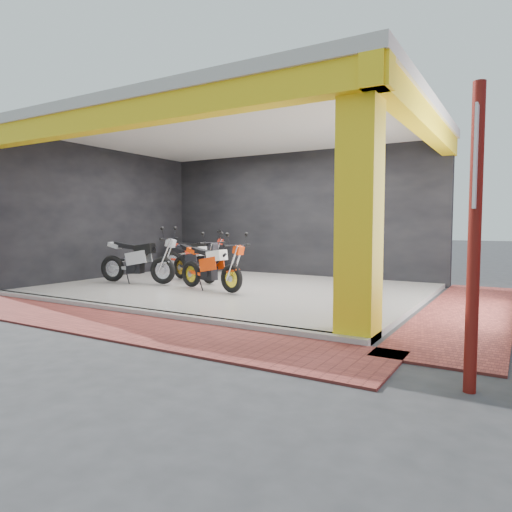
{
  "coord_description": "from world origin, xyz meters",
  "views": [
    {
      "loc": [
        5.61,
        -6.49,
        1.51
      ],
      "look_at": [
        1.17,
        0.99,
        0.9
      ],
      "focal_mm": 32.0,
      "sensor_mm": 36.0,
      "label": 1
    }
  ],
  "objects": [
    {
      "name": "ground",
      "position": [
        0.0,
        0.0,
        0.0
      ],
      "size": [
        80.0,
        80.0,
        0.0
      ],
      "primitive_type": "plane",
      "color": "#2D2D30",
      "rests_on": "ground"
    },
    {
      "name": "showroom_floor",
      "position": [
        0.0,
        2.0,
        0.05
      ],
      "size": [
        8.0,
        6.0,
        0.1
      ],
      "primitive_type": "cube",
      "color": "silver",
      "rests_on": "ground"
    },
    {
      "name": "showroom_ceiling",
      "position": [
        0.0,
        2.0,
        3.6
      ],
      "size": [
        8.4,
        6.4,
        0.2
      ],
      "primitive_type": "cube",
      "color": "beige",
      "rests_on": "corner_column"
    },
    {
      "name": "back_wall",
      "position": [
        0.0,
        5.1,
        1.75
      ],
      "size": [
        8.2,
        0.2,
        3.5
      ],
      "primitive_type": "cube",
      "color": "black",
      "rests_on": "ground"
    },
    {
      "name": "left_wall",
      "position": [
        -4.1,
        2.0,
        1.75
      ],
      "size": [
        0.2,
        6.2,
        3.5
      ],
      "primitive_type": "cube",
      "color": "black",
      "rests_on": "ground"
    },
    {
      "name": "corner_column",
      "position": [
        3.75,
        -0.75,
        1.75
      ],
      "size": [
        0.5,
        0.5,
        3.5
      ],
      "primitive_type": "cube",
      "color": "yellow",
      "rests_on": "ground"
    },
    {
      "name": "header_beam_front",
      "position": [
        0.0,
        -1.0,
        3.3
      ],
      "size": [
        8.4,
        0.3,
        0.4
      ],
      "primitive_type": "cube",
      "color": "yellow",
      "rests_on": "corner_column"
    },
    {
      "name": "header_beam_right",
      "position": [
        4.0,
        2.0,
        3.3
      ],
      "size": [
        0.3,
        6.4,
        0.4
      ],
      "primitive_type": "cube",
      "color": "yellow",
      "rests_on": "corner_column"
    },
    {
      "name": "floor_kerb",
      "position": [
        0.0,
        -1.02,
        0.05
      ],
      "size": [
        8.0,
        0.2,
        0.1
      ],
      "primitive_type": "cube",
      "color": "silver",
      "rests_on": "ground"
    },
    {
      "name": "paver_front",
      "position": [
        0.0,
        -1.8,
        0.01
      ],
      "size": [
        9.0,
        1.4,
        0.03
      ],
      "primitive_type": "cube",
      "color": "#953831",
      "rests_on": "ground"
    },
    {
      "name": "paver_right",
      "position": [
        4.8,
        2.0,
        0.01
      ],
      "size": [
        1.4,
        7.0,
        0.03
      ],
      "primitive_type": "cube",
      "color": "#953831",
      "rests_on": "ground"
    },
    {
      "name": "signpost",
      "position": [
        5.22,
        -2.07,
        1.5
      ],
      "size": [
        0.11,
        0.38,
        2.74
      ],
      "rotation": [
        0.0,
        0.0,
        -0.0
      ],
      "color": "maroon",
      "rests_on": "ground"
    },
    {
      "name": "moto_hero",
      "position": [
        0.52,
        1.12,
        0.7
      ],
      "size": [
        2.05,
        1.1,
        1.19
      ],
      "primitive_type": null,
      "rotation": [
        0.0,
        0.0,
        -0.2
      ],
      "color": "#E63A09",
      "rests_on": "showroom_floor"
    },
    {
      "name": "moto_row_a",
      "position": [
        -0.75,
        2.06,
        0.69
      ],
      "size": [
        2.06,
        1.29,
        1.18
      ],
      "primitive_type": null,
      "rotation": [
        0.0,
        0.0,
        -0.32
      ],
      "color": "black",
      "rests_on": "showroom_floor"
    },
    {
      "name": "moto_row_b",
      "position": [
        -1.59,
        1.42,
        0.75
      ],
      "size": [
        2.24,
        1.2,
        1.3
      ],
      "primitive_type": null,
      "rotation": [
        0.0,
        0.0,
        0.2
      ],
      "color": "#97999E",
      "rests_on": "showroom_floor"
    },
    {
      "name": "moto_row_d",
      "position": [
        -2.37,
        4.5,
        0.69
      ],
      "size": [
        2.05,
        1.55,
        1.19
      ],
      "primitive_type": null,
      "rotation": [
        0.0,
        0.0,
        0.49
      ],
      "color": "#AE2212",
      "rests_on": "showroom_floor"
    }
  ]
}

